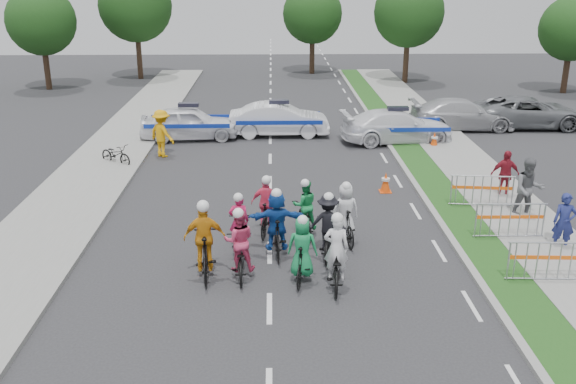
{
  "coord_description": "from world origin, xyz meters",
  "views": [
    {
      "loc": [
        0.1,
        -12.79,
        7.27
      ],
      "look_at": [
        0.54,
        4.8,
        1.1
      ],
      "focal_mm": 40.0,
      "sensor_mm": 36.0,
      "label": 1
    }
  ],
  "objects_px": {
    "rider_9": "(267,211)",
    "police_car_2": "(397,126)",
    "rider_3": "(205,247)",
    "barrier_1": "(510,222)",
    "cone_0": "(386,182)",
    "spectator_2": "(505,175)",
    "marshal_hiviz": "(162,133)",
    "rider_7": "(345,218)",
    "spectator_0": "(564,222)",
    "barrier_2": "(482,192)",
    "rider_2": "(239,251)",
    "tree_0": "(41,21)",
    "parked_bike": "(116,154)",
    "cone_1": "(434,140)",
    "tree_2": "(572,29)",
    "rider_5": "(277,227)",
    "police_car_0": "(189,123)",
    "barrier_0": "(548,263)",
    "rider_4": "(328,231)",
    "civilian_sedan": "(462,114)",
    "rider_1": "(302,255)",
    "civilian_suv": "(528,112)",
    "rider_8": "(305,213)",
    "rider_0": "(336,261)",
    "tree_3": "(135,5)",
    "rider_6": "(239,232)",
    "spectator_1": "(529,189)",
    "police_car_1": "(279,120)",
    "tree_1": "(409,12)"
  },
  "relations": [
    {
      "from": "spectator_0",
      "to": "spectator_1",
      "type": "relative_size",
      "value": 0.84
    },
    {
      "from": "barrier_2",
      "to": "cone_1",
      "type": "bearing_deg",
      "value": 87.79
    },
    {
      "from": "civilian_sedan",
      "to": "barrier_2",
      "type": "distance_m",
      "value": 10.92
    },
    {
      "from": "rider_7",
      "to": "barrier_1",
      "type": "distance_m",
      "value": 4.61
    },
    {
      "from": "rider_2",
      "to": "tree_0",
      "type": "height_order",
      "value": "tree_0"
    },
    {
      "from": "rider_7",
      "to": "police_car_0",
      "type": "height_order",
      "value": "rider_7"
    },
    {
      "from": "police_car_0",
      "to": "civilian_suv",
      "type": "distance_m",
      "value": 16.06
    },
    {
      "from": "barrier_2",
      "to": "cone_1",
      "type": "relative_size",
      "value": 2.86
    },
    {
      "from": "rider_4",
      "to": "spectator_0",
      "type": "bearing_deg",
      "value": -169.93
    },
    {
      "from": "barrier_0",
      "to": "barrier_1",
      "type": "distance_m",
      "value": 2.64
    },
    {
      "from": "barrier_0",
      "to": "police_car_0",
      "type": "bearing_deg",
      "value": 125.84
    },
    {
      "from": "barrier_1",
      "to": "cone_0",
      "type": "relative_size",
      "value": 2.86
    },
    {
      "from": "rider_0",
      "to": "rider_6",
      "type": "height_order",
      "value": "rider_0"
    },
    {
      "from": "cone_0",
      "to": "barrier_0",
      "type": "bearing_deg",
      "value": -68.24
    },
    {
      "from": "rider_8",
      "to": "cone_0",
      "type": "xyz_separation_m",
      "value": [
        2.95,
        3.61,
        -0.29
      ]
    },
    {
      "from": "barrier_1",
      "to": "spectator_2",
      "type": "bearing_deg",
      "value": 73.21
    },
    {
      "from": "tree_2",
      "to": "rider_5",
      "type": "bearing_deg",
      "value": -127.65
    },
    {
      "from": "rider_9",
      "to": "civilian_sedan",
      "type": "relative_size",
      "value": 0.36
    },
    {
      "from": "barrier_2",
      "to": "police_car_2",
      "type": "bearing_deg",
      "value": 97.82
    },
    {
      "from": "police_car_0",
      "to": "rider_6",
      "type": "bearing_deg",
      "value": -172.07
    },
    {
      "from": "rider_0",
      "to": "police_car_0",
      "type": "relative_size",
      "value": 0.44
    },
    {
      "from": "civilian_sedan",
      "to": "marshal_hiviz",
      "type": "bearing_deg",
      "value": 108.19
    },
    {
      "from": "civilian_suv",
      "to": "tree_1",
      "type": "relative_size",
      "value": 0.78
    },
    {
      "from": "rider_3",
      "to": "rider_9",
      "type": "bearing_deg",
      "value": -123.23
    },
    {
      "from": "rider_4",
      "to": "barrier_0",
      "type": "relative_size",
      "value": 0.92
    },
    {
      "from": "marshal_hiviz",
      "to": "tree_0",
      "type": "bearing_deg",
      "value": -18.44
    },
    {
      "from": "barrier_1",
      "to": "parked_bike",
      "type": "distance_m",
      "value": 14.84
    },
    {
      "from": "police_car_1",
      "to": "rider_6",
      "type": "bearing_deg",
      "value": 173.8
    },
    {
      "from": "rider_2",
      "to": "marshal_hiviz",
      "type": "relative_size",
      "value": 0.95
    },
    {
      "from": "civilian_suv",
      "to": "rider_6",
      "type": "bearing_deg",
      "value": 138.91
    },
    {
      "from": "rider_0",
      "to": "tree_3",
      "type": "bearing_deg",
      "value": -66.45
    },
    {
      "from": "rider_1",
      "to": "barrier_0",
      "type": "relative_size",
      "value": 0.88
    },
    {
      "from": "police_car_0",
      "to": "police_car_2",
      "type": "relative_size",
      "value": 0.88
    },
    {
      "from": "rider_9",
      "to": "police_car_2",
      "type": "relative_size",
      "value": 0.36
    },
    {
      "from": "police_car_2",
      "to": "barrier_2",
      "type": "xyz_separation_m",
      "value": [
        1.15,
        -8.34,
        -0.15
      ]
    },
    {
      "from": "cone_1",
      "to": "rider_6",
      "type": "bearing_deg",
      "value": -126.79
    },
    {
      "from": "tree_3",
      "to": "police_car_0",
      "type": "bearing_deg",
      "value": -72.11
    },
    {
      "from": "spectator_2",
      "to": "marshal_hiviz",
      "type": "height_order",
      "value": "marshal_hiviz"
    },
    {
      "from": "spectator_0",
      "to": "cone_0",
      "type": "xyz_separation_m",
      "value": [
        -3.99,
        4.86,
        -0.46
      ]
    },
    {
      "from": "tree_2",
      "to": "rider_8",
      "type": "bearing_deg",
      "value": -128.04
    },
    {
      "from": "parked_bike",
      "to": "cone_1",
      "type": "bearing_deg",
      "value": -44.18
    },
    {
      "from": "rider_4",
      "to": "rider_7",
      "type": "bearing_deg",
      "value": -114.34
    },
    {
      "from": "civilian_suv",
      "to": "rider_8",
      "type": "bearing_deg",
      "value": 140.58
    },
    {
      "from": "rider_0",
      "to": "rider_7",
      "type": "distance_m",
      "value": 2.64
    },
    {
      "from": "rider_1",
      "to": "barrier_1",
      "type": "relative_size",
      "value": 0.88
    },
    {
      "from": "spectator_2",
      "to": "parked_bike",
      "type": "distance_m",
      "value": 14.38
    },
    {
      "from": "tree_1",
      "to": "tree_2",
      "type": "bearing_deg",
      "value": -23.96
    },
    {
      "from": "barrier_2",
      "to": "parked_bike",
      "type": "relative_size",
      "value": 1.26
    },
    {
      "from": "spectator_0",
      "to": "barrier_2",
      "type": "xyz_separation_m",
      "value": [
        -1.24,
        3.13,
        -0.24
      ]
    },
    {
      "from": "rider_4",
      "to": "rider_0",
      "type": "bearing_deg",
      "value": 99.79
    }
  ]
}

